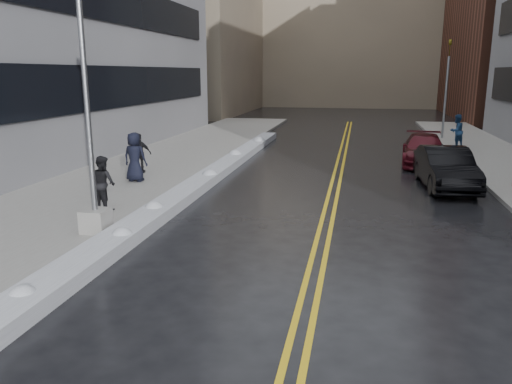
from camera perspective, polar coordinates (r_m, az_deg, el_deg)
The scene contains 15 objects.
ground at distance 10.73m, azimuth -7.22°, elevation -9.64°, with size 160.00×160.00×0.00m, color black.
sidewalk_west at distance 21.71m, azimuth -13.19°, elevation 2.21°, with size 5.50×50.00×0.15m, color gray.
lane_line_left at distance 19.79m, azimuth 8.67°, elevation 1.12°, with size 0.12×50.00×0.01m, color gold.
lane_line_right at distance 19.78m, azimuth 9.54°, elevation 1.08°, with size 0.12×50.00×0.01m, color gold.
snow_ridge at distance 18.68m, azimuth -6.52°, elevation 0.97°, with size 0.90×30.00×0.34m, color silver.
building_west_far at distance 56.73m, azimuth -8.18°, elevation 18.25°, with size 14.00×22.00×18.00m, color gray.
building_far at distance 69.66m, azimuth 11.10°, elevation 18.89°, with size 36.00×16.00×22.00m, color gray.
lamppost at distance 13.19m, azimuth -18.47°, elevation 5.56°, with size 0.65×0.65×7.62m.
traffic_signal at distance 33.73m, azimuth 20.94°, elevation 11.30°, with size 0.16×0.20×6.00m.
pedestrian_b at distance 15.62m, azimuth -17.07°, elevation 0.99°, with size 0.80×0.62×1.65m, color black.
pedestrian_c at distance 19.44m, azimuth -13.69°, elevation 3.91°, with size 0.91×0.59×1.87m, color black.
pedestrian_d at distance 21.04m, azimuth -13.16°, elevation 4.32°, with size 0.96×0.40×1.63m, color black.
pedestrian_east at distance 29.85m, azimuth 21.94°, elevation 6.50°, with size 0.88×0.68×1.80m, color navy.
car_black at distance 19.71m, azimuth 20.86°, elevation 2.56°, with size 1.60×4.59×1.51m, color black.
car_maroon at distance 24.55m, azimuth 18.66°, elevation 4.60°, with size 1.93×4.76×1.38m, color #470B14.
Camera 1 is at (3.27, -9.32, 4.20)m, focal length 35.00 mm.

